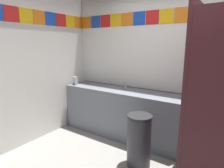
{
  "coord_description": "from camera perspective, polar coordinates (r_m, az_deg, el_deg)",
  "views": [
    {
      "loc": [
        0.83,
        -1.6,
        1.65
      ],
      "look_at": [
        -0.88,
        0.91,
        1.01
      ],
      "focal_mm": 30.7,
      "sensor_mm": 36.0,
      "label": 1
    }
  ],
  "objects": [
    {
      "name": "wall_back",
      "position": [
        3.28,
        19.4,
        5.27
      ],
      "size": [
        4.06,
        0.09,
        2.61
      ],
      "color": "white",
      "rests_on": "ground_plane"
    },
    {
      "name": "wall_side",
      "position": [
        3.33,
        -26.88,
        4.76
      ],
      "size": [
        0.09,
        3.02,
        2.61
      ],
      "color": "white",
      "rests_on": "ground_plane"
    },
    {
      "name": "trash_bin",
      "position": [
        2.73,
        8.05,
        -16.32
      ],
      "size": [
        0.33,
        0.33,
        0.73
      ],
      "color": "#333338",
      "rests_on": "ground_plane"
    },
    {
      "name": "vanity_counter",
      "position": [
        3.51,
        3.06,
        -8.42
      ],
      "size": [
        2.23,
        0.57,
        0.86
      ],
      "color": "slate",
      "rests_on": "ground_plane"
    },
    {
      "name": "stall_divider",
      "position": [
        2.26,
        27.07,
        -5.7
      ],
      "size": [
        0.92,
        1.4,
        2.04
      ],
      "color": "#471E23",
      "rests_on": "ground_plane"
    },
    {
      "name": "soap_dispenser",
      "position": [
        3.85,
        -10.95,
        0.94
      ],
      "size": [
        0.09,
        0.09,
        0.16
      ],
      "color": "#B7BABF",
      "rests_on": "vanity_counter"
    },
    {
      "name": "faucet_center",
      "position": [
        3.45,
        3.91,
        -0.56
      ],
      "size": [
        0.04,
        0.1,
        0.14
      ],
      "color": "silver",
      "rests_on": "vanity_counter"
    }
  ]
}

